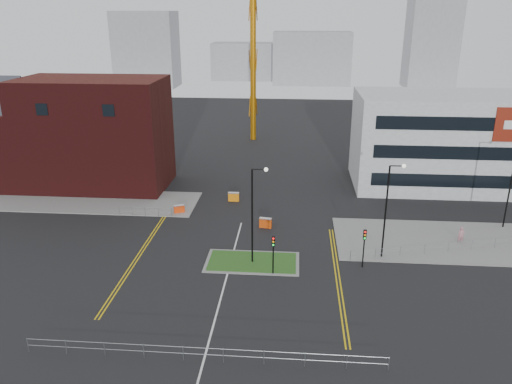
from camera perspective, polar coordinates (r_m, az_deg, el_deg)
ground at (r=39.73m, az=-4.42°, el=-13.33°), size 200.00×200.00×0.00m
pavement_left at (r=64.26m, az=-19.20°, el=-0.96°), size 28.00×8.00×0.12m
pavement_right at (r=54.08m, az=21.90°, el=-5.26°), size 24.00×10.00×0.12m
island_kerb at (r=46.33m, az=-0.42°, el=-8.02°), size 8.60×4.60×0.08m
grass_island at (r=46.32m, az=-0.42°, el=-7.99°), size 8.00×4.00×0.12m
brick_building at (r=68.81m, az=-20.18°, el=6.19°), size 24.20×10.07×14.24m
office_block at (r=69.67m, az=21.61°, el=5.45°), size 25.00×12.20×12.00m
streetlamp_island at (r=44.05m, az=-0.16°, el=-1.84°), size 1.46×0.36×9.18m
streetlamp_right_near at (r=46.57m, az=14.94°, el=-1.31°), size 1.46×0.36×9.18m
traffic_light_island at (r=43.27m, az=1.99°, el=-6.40°), size 0.28×0.33×3.65m
traffic_light_right at (r=45.48m, az=12.28°, el=-5.51°), size 0.28×0.33×3.65m
railing_front at (r=34.47m, az=-6.07°, el=-17.66°), size 24.05×0.05×1.10m
railing_left at (r=57.41m, az=-12.56°, el=-2.04°), size 6.05×0.05×1.10m
railing_right at (r=51.18m, az=21.16°, el=-5.71°), size 19.05×5.05×1.10m
centre_line at (r=41.40m, az=-3.99°, el=-11.81°), size 0.15×30.00×0.01m
yellow_left_a at (r=50.17m, az=-12.91°, el=-6.30°), size 0.12×24.00×0.01m
yellow_left_b at (r=50.08m, az=-12.58°, el=-6.33°), size 0.12×24.00×0.01m
yellow_right_a at (r=44.61m, az=9.12°, el=-9.52°), size 0.12×20.00×0.01m
yellow_right_b at (r=44.64m, az=9.51°, el=-9.53°), size 0.12×20.00×0.01m
skyline_a at (r=159.81m, az=-12.41°, el=15.62°), size 18.00×12.00×22.00m
skyline_b at (r=163.41m, az=6.39°, el=14.97°), size 24.00×12.00×16.00m
skyline_c at (r=162.78m, az=19.44°, el=16.12°), size 14.00×12.00×28.00m
skyline_d at (r=174.02m, az=0.15°, el=14.72°), size 30.00×12.00×12.00m
pedestrian at (r=53.57m, az=22.40°, el=-4.61°), size 0.65×0.44×1.76m
barrier_left at (r=57.60m, az=-8.76°, el=-1.92°), size 1.25×0.84×1.00m
barrier_mid at (r=60.67m, az=-2.57°, el=-0.50°), size 1.32×0.46×1.10m
barrier_right at (r=53.24m, az=1.10°, el=-3.50°), size 1.35×0.67×1.09m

